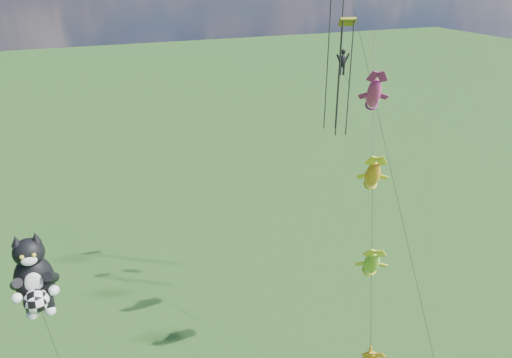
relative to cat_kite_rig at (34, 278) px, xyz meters
name	(u,v)px	position (x,y,z in m)	size (l,w,h in m)	color
cat_kite_rig	(34,278)	(0.00, 0.00, 0.00)	(2.66, 4.15, 10.92)	brown
fish_windsock_rig	(372,219)	(17.32, -6.27, 3.23)	(7.84, 14.02, 20.49)	brown
parafoil_rig	(345,60)	(20.03, 1.86, 10.14)	(2.13, 17.56, 25.06)	brown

